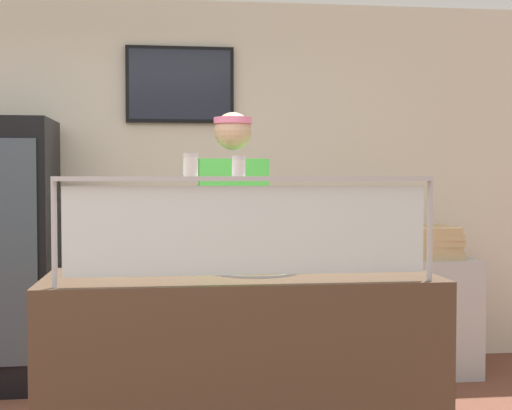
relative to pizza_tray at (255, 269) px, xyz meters
The scene contains 10 objects.
shop_rear_unit 2.05m from the pizza_tray, 92.23° to the left, with size 6.19×0.13×2.70m.
serving_counter 0.50m from the pizza_tray, 136.73° to the right, with size 1.79×0.70×0.95m, color #4C3828.
sneeze_guard 0.46m from the pizza_tray, 101.77° to the right, with size 1.61×0.06×0.45m.
pizza_tray is the anchor object (origin of this frame).
pizza_server 0.03m from the pizza_tray, 75.12° to the right, with size 0.07×0.28×0.01m, color #ADAFB7.
parmesan_shaker 0.68m from the pizza_tray, 131.33° to the right, with size 0.06×0.06×0.10m.
pepper_flake_shaker 0.61m from the pizza_tray, 107.83° to the right, with size 0.06×0.06×0.09m.
worker_figure 0.63m from the pizza_tray, 93.85° to the left, with size 0.41×0.50×1.76m.
prep_shelf 2.14m from the pizza_tray, 47.62° to the left, with size 0.70×0.55×0.83m, color #B7BABF.
pizza_box_stack 2.07m from the pizza_tray, 47.51° to the left, with size 0.47×0.45×0.22m.
Camera 1 is at (0.55, -2.89, 1.40)m, focal length 49.78 mm.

